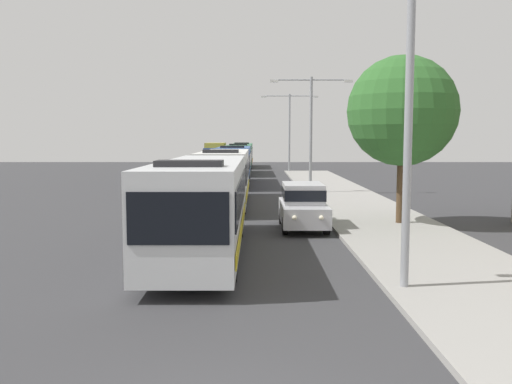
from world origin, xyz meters
TOP-DOWN VIEW (x-y plane):
  - bus_lead at (-1.30, 11.41)m, footprint 2.58×11.26m
  - bus_second_in_line at (-1.30, 24.62)m, footprint 2.58×11.84m
  - bus_middle at (-1.30, 38.02)m, footprint 2.58×11.87m
  - bus_fourth_in_line at (-1.30, 51.28)m, footprint 2.58×10.80m
  - bus_rear at (-1.30, 64.62)m, footprint 2.58×10.73m
  - white_suv at (2.40, 16.47)m, footprint 1.86×4.53m
  - box_truck_oncoming at (-4.60, 61.94)m, footprint 2.35×7.06m
  - streetlamp_near at (4.10, 6.93)m, footprint 6.40×0.28m
  - streetlamp_mid at (4.10, 30.66)m, footprint 5.47×0.28m
  - streetlamp_far at (4.10, 54.39)m, footprint 6.21×0.28m
  - roadside_tree at (6.64, 17.21)m, footprint 4.68×4.68m

SIDE VIEW (x-z plane):
  - white_suv at x=2.40m, z-range 0.08..1.98m
  - bus_rear at x=-1.30m, z-range 0.08..3.29m
  - bus_fourth_in_line at x=-1.30m, z-range 0.08..3.29m
  - bus_lead at x=-1.30m, z-range 0.09..3.30m
  - bus_second_in_line at x=-1.30m, z-range 0.09..3.30m
  - bus_middle at x=-1.30m, z-range 0.09..3.30m
  - box_truck_oncoming at x=-4.60m, z-range 0.12..3.27m
  - streetlamp_mid at x=4.10m, z-range 1.03..8.68m
  - roadside_tree at x=6.64m, z-range 1.36..8.48m
  - streetlamp_near at x=4.10m, z-range 1.09..8.85m
  - streetlamp_far at x=4.10m, z-range 1.10..9.47m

